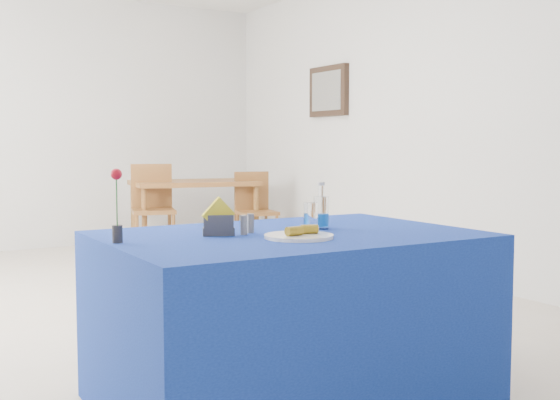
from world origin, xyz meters
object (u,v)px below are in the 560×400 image
at_px(blue_table, 290,318).
at_px(chair_bg_left, 153,203).
at_px(oak_table, 194,188).
at_px(chair_bg_right, 254,206).
at_px(plate, 299,236).
at_px(water_bottle, 321,213).

distance_m(blue_table, chair_bg_left, 4.37).
relative_size(oak_table, chair_bg_right, 1.67).
xyz_separation_m(oak_table, chair_bg_right, (0.51, -0.45, -0.18)).
height_order(plate, chair_bg_left, chair_bg_left).
distance_m(blue_table, chair_bg_right, 4.43).
height_order(chair_bg_left, chair_bg_right, chair_bg_left).
distance_m(plate, water_bottle, 0.35).
bearing_deg(chair_bg_right, plate, -107.23).
relative_size(blue_table, chair_bg_right, 1.87).
relative_size(plate, oak_table, 0.20).
bearing_deg(water_bottle, oak_table, 74.02).
bearing_deg(plate, chair_bg_right, 63.98).
height_order(oak_table, chair_bg_right, chair_bg_right).
relative_size(blue_table, chair_bg_left, 1.69).
relative_size(water_bottle, chair_bg_right, 0.25).
xyz_separation_m(oak_table, chair_bg_left, (-0.53, -0.16, -0.13)).
bearing_deg(water_bottle, blue_table, -164.00).
relative_size(plate, chair_bg_right, 0.34).
bearing_deg(plate, water_bottle, 40.77).
relative_size(water_bottle, oak_table, 0.15).
bearing_deg(chair_bg_right, chair_bg_left, 172.98).
bearing_deg(chair_bg_left, plate, -87.51).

